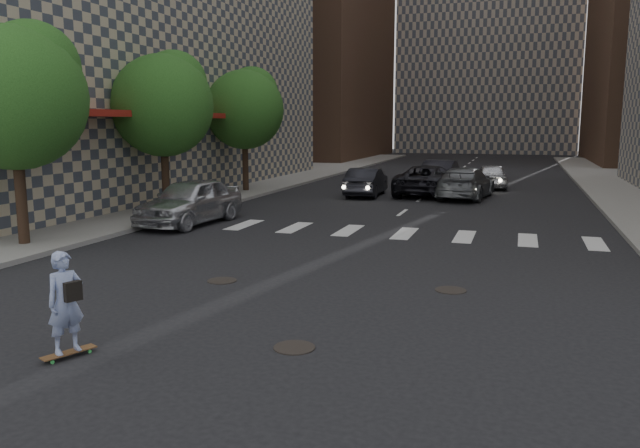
{
  "coord_description": "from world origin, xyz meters",
  "views": [
    {
      "loc": [
        4.66,
        -11.86,
        3.72
      ],
      "look_at": [
        0.08,
        2.39,
        1.3
      ],
      "focal_mm": 35.0,
      "sensor_mm": 36.0,
      "label": 1
    }
  ],
  "objects_px": {
    "tree_c": "(246,106)",
    "traffic_car_a": "(366,182)",
    "skateboarder": "(66,302)",
    "silver_sedan": "(190,201)",
    "traffic_car_b": "(465,183)",
    "traffic_car_e": "(442,174)",
    "traffic_car_c": "(428,180)",
    "traffic_car_d": "(491,176)",
    "tree_b": "(165,101)",
    "tree_a": "(18,91)"
  },
  "relations": [
    {
      "from": "tree_c",
      "to": "traffic_car_a",
      "type": "xyz_separation_m",
      "value": [
        6.53,
        0.43,
        -3.92
      ]
    },
    {
      "from": "skateboarder",
      "to": "tree_c",
      "type": "bearing_deg",
      "value": 131.56
    },
    {
      "from": "silver_sedan",
      "to": "traffic_car_b",
      "type": "xyz_separation_m",
      "value": [
        9.07,
        11.41,
        -0.08
      ]
    },
    {
      "from": "traffic_car_e",
      "to": "tree_c",
      "type": "bearing_deg",
      "value": 34.12
    },
    {
      "from": "skateboarder",
      "to": "traffic_car_c",
      "type": "xyz_separation_m",
      "value": [
        2.19,
        24.8,
        -0.12
      ]
    },
    {
      "from": "tree_c",
      "to": "skateboarder",
      "type": "relative_size",
      "value": 3.79
    },
    {
      "from": "traffic_car_a",
      "to": "traffic_car_b",
      "type": "bearing_deg",
      "value": -177.69
    },
    {
      "from": "silver_sedan",
      "to": "traffic_car_d",
      "type": "bearing_deg",
      "value": 63.63
    },
    {
      "from": "traffic_car_b",
      "to": "traffic_car_c",
      "type": "height_order",
      "value": "traffic_car_c"
    },
    {
      "from": "skateboarder",
      "to": "traffic_car_a",
      "type": "xyz_separation_m",
      "value": [
        -0.81,
        23.57,
        -0.18
      ]
    },
    {
      "from": "silver_sedan",
      "to": "tree_b",
      "type": "bearing_deg",
      "value": 138.02
    },
    {
      "from": "traffic_car_e",
      "to": "traffic_car_b",
      "type": "bearing_deg",
      "value": 112.15
    },
    {
      "from": "tree_b",
      "to": "traffic_car_a",
      "type": "xyz_separation_m",
      "value": [
        6.53,
        8.43,
        -3.92
      ]
    },
    {
      "from": "skateboarder",
      "to": "traffic_car_e",
      "type": "xyz_separation_m",
      "value": [
        2.37,
        29.1,
        -0.1
      ]
    },
    {
      "from": "traffic_car_a",
      "to": "traffic_car_d",
      "type": "bearing_deg",
      "value": -137.26
    },
    {
      "from": "traffic_car_b",
      "to": "tree_b",
      "type": "bearing_deg",
      "value": 44.42
    },
    {
      "from": "skateboarder",
      "to": "traffic_car_e",
      "type": "relative_size",
      "value": 0.35
    },
    {
      "from": "skateboarder",
      "to": "tree_b",
      "type": "bearing_deg",
      "value": 139.84
    },
    {
      "from": "tree_c",
      "to": "skateboarder",
      "type": "bearing_deg",
      "value": -72.38
    },
    {
      "from": "traffic_car_e",
      "to": "silver_sedan",
      "type": "bearing_deg",
      "value": 68.87
    },
    {
      "from": "skateboarder",
      "to": "silver_sedan",
      "type": "bearing_deg",
      "value": 135.2
    },
    {
      "from": "tree_b",
      "to": "traffic_car_a",
      "type": "bearing_deg",
      "value": 52.22
    },
    {
      "from": "skateboarder",
      "to": "traffic_car_d",
      "type": "xyz_separation_m",
      "value": [
        5.15,
        29.6,
        -0.2
      ]
    },
    {
      "from": "tree_b",
      "to": "tree_a",
      "type": "bearing_deg",
      "value": -90.0
    },
    {
      "from": "tree_b",
      "to": "traffic_car_b",
      "type": "relative_size",
      "value": 1.23
    },
    {
      "from": "tree_c",
      "to": "skateboarder",
      "type": "distance_m",
      "value": 24.56
    },
    {
      "from": "tree_c",
      "to": "silver_sedan",
      "type": "relative_size",
      "value": 1.31
    },
    {
      "from": "tree_c",
      "to": "silver_sedan",
      "type": "distance_m",
      "value": 11.48
    },
    {
      "from": "tree_c",
      "to": "traffic_car_b",
      "type": "xyz_separation_m",
      "value": [
        11.53,
        0.86,
        -3.87
      ]
    },
    {
      "from": "traffic_car_a",
      "to": "traffic_car_c",
      "type": "xyz_separation_m",
      "value": [
        3.0,
        1.23,
        0.06
      ]
    },
    {
      "from": "traffic_car_e",
      "to": "tree_b",
      "type": "bearing_deg",
      "value": 57.76
    },
    {
      "from": "tree_b",
      "to": "tree_c",
      "type": "bearing_deg",
      "value": 90.0
    },
    {
      "from": "tree_a",
      "to": "traffic_car_e",
      "type": "height_order",
      "value": "tree_a"
    },
    {
      "from": "tree_b",
      "to": "skateboarder",
      "type": "distance_m",
      "value": 17.24
    },
    {
      "from": "traffic_car_d",
      "to": "traffic_car_e",
      "type": "distance_m",
      "value": 2.83
    },
    {
      "from": "tree_a",
      "to": "silver_sedan",
      "type": "distance_m",
      "value": 7.07
    },
    {
      "from": "skateboarder",
      "to": "traffic_car_d",
      "type": "height_order",
      "value": "skateboarder"
    },
    {
      "from": "tree_c",
      "to": "traffic_car_b",
      "type": "bearing_deg",
      "value": 4.26
    },
    {
      "from": "skateboarder",
      "to": "traffic_car_e",
      "type": "bearing_deg",
      "value": 109.28
    },
    {
      "from": "traffic_car_a",
      "to": "tree_b",
      "type": "bearing_deg",
      "value": 49.63
    },
    {
      "from": "silver_sedan",
      "to": "traffic_car_c",
      "type": "relative_size",
      "value": 0.89
    },
    {
      "from": "traffic_car_a",
      "to": "traffic_car_b",
      "type": "height_order",
      "value": "traffic_car_b"
    },
    {
      "from": "silver_sedan",
      "to": "traffic_car_e",
      "type": "distance_m",
      "value": 18.04
    },
    {
      "from": "traffic_car_d",
      "to": "traffic_car_e",
      "type": "xyz_separation_m",
      "value": [
        -2.78,
        -0.51,
        0.1
      ]
    },
    {
      "from": "traffic_car_b",
      "to": "traffic_car_e",
      "type": "xyz_separation_m",
      "value": [
        -1.81,
        5.1,
        0.04
      ]
    },
    {
      "from": "tree_a",
      "to": "traffic_car_b",
      "type": "distance_m",
      "value": 20.79
    },
    {
      "from": "tree_a",
      "to": "traffic_car_d",
      "type": "bearing_deg",
      "value": 60.91
    },
    {
      "from": "tree_a",
      "to": "traffic_car_c",
      "type": "distance_m",
      "value": 20.44
    },
    {
      "from": "traffic_car_d",
      "to": "skateboarder",
      "type": "bearing_deg",
      "value": 73.28
    },
    {
      "from": "traffic_car_b",
      "to": "traffic_car_c",
      "type": "bearing_deg",
      "value": -15.08
    }
  ]
}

